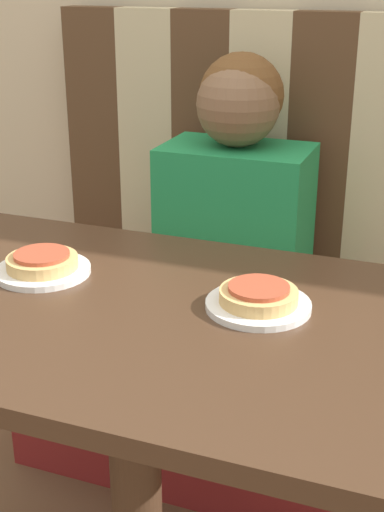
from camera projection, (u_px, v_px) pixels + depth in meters
booth_seat at (231, 394)px, 1.98m from camera, size 1.13×0.49×0.43m
booth_backrest at (259, 163)px, 1.93m from camera, size 1.13×0.07×0.79m
dining_table at (131, 357)px, 1.28m from camera, size 1.03×0.69×0.77m
person at (236, 202)px, 1.77m from camera, size 0.36×0.24×0.71m
plate_left at (43, 271)px, 1.36m from camera, size 0.18×0.18×0.01m
plate_right at (258, 305)px, 1.22m from camera, size 0.18×0.18×0.01m
pizza_left at (42, 261)px, 1.35m from camera, size 0.14×0.14×0.03m
pizza_right at (259, 295)px, 1.21m from camera, size 0.14×0.14×0.03m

